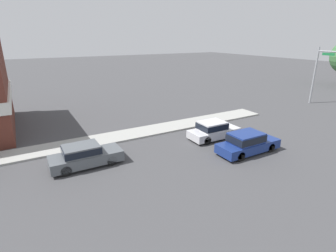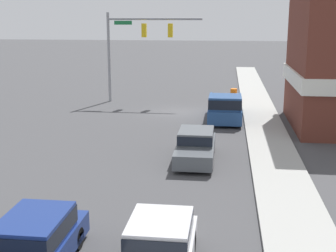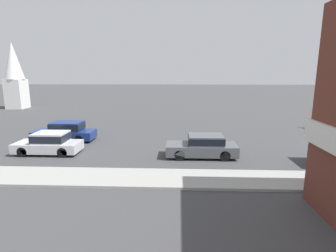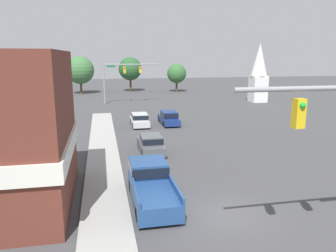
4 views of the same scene
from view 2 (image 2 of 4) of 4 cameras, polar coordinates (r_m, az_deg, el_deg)
name	(u,v)px [view 2 (image 2 of 4)]	position (r m, az deg, el deg)	size (l,w,h in m)	color
ground_plane	(180,112)	(33.58, 1.41, 1.69)	(200.00, 200.00, 0.00)	#424244
sidewalk_curb	(260,113)	(33.49, 11.17, 1.54)	(2.40, 60.00, 0.14)	#9E9E99
near_signal_assembly	(137,38)	(37.18, -3.78, 10.69)	(7.48, 0.49, 7.01)	gray
car_lead	(196,145)	(22.31, 3.41, -2.30)	(1.75, 4.50, 1.45)	black
car_second_ahead	(159,246)	(12.86, -1.07, -14.45)	(1.78, 4.24, 1.46)	black
car_oncoming	(33,244)	(13.40, -16.15, -13.65)	(1.76, 4.76, 1.52)	black
pickup_truck_parked	(225,107)	(30.74, 6.96, 2.25)	(2.13, 5.60, 1.86)	black
construction_barrel	(234,94)	(38.61, 8.01, 3.83)	(0.56, 0.56, 0.96)	orange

